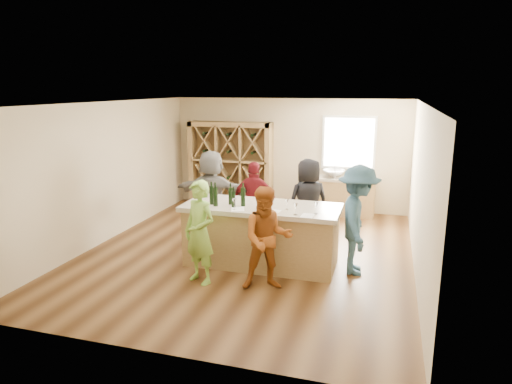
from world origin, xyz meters
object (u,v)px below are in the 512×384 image
(person_far_mid, at_px, (255,202))
(wine_bottle_b, at_px, (215,197))
(person_near_right, at_px, (267,239))
(person_far_left, at_px, (212,193))
(tasting_counter_base, at_px, (261,237))
(wine_bottle_e, at_px, (243,197))
(person_far_right, at_px, (308,202))
(wine_bottle_a, at_px, (212,195))
(person_server, at_px, (358,220))
(wine_bottle_c, at_px, (231,196))
(wine_bottle_d, at_px, (234,199))
(wine_bottle_f, at_px, (259,201))
(sink, at_px, (334,174))
(wine_rack, at_px, (230,164))
(person_near_left, at_px, (200,232))

(person_far_mid, bearing_deg, wine_bottle_b, 75.23)
(person_near_right, xyz_separation_m, person_far_left, (-1.79, 2.20, 0.10))
(tasting_counter_base, bearing_deg, wine_bottle_e, -155.64)
(wine_bottle_e, xyz_separation_m, person_far_right, (0.89, 1.42, -0.38))
(person_near_right, xyz_separation_m, person_far_right, (0.24, 2.22, 0.05))
(wine_bottle_a, xyz_separation_m, person_server, (2.49, 0.26, -0.32))
(wine_bottle_b, height_order, wine_bottle_e, wine_bottle_b)
(wine_bottle_b, relative_size, person_far_mid, 0.21)
(wine_bottle_a, bearing_deg, tasting_counter_base, 11.37)
(wine_bottle_c, xyz_separation_m, wine_bottle_d, (0.11, -0.17, -0.01))
(wine_bottle_d, xyz_separation_m, wine_bottle_f, (0.47, -0.04, 0.01))
(wine_bottle_c, xyz_separation_m, person_far_right, (1.13, 1.37, -0.36))
(person_server, bearing_deg, wine_bottle_f, 98.46)
(sink, xyz_separation_m, wine_bottle_c, (-1.34, -3.75, 0.22))
(person_far_mid, relative_size, wine_bottle_f, 5.42)
(wine_rack, xyz_separation_m, tasting_counter_base, (1.89, -3.73, -0.60))
(wine_rack, relative_size, sink, 4.06)
(sink, height_order, wine_bottle_b, wine_bottle_b)
(wine_bottle_e, distance_m, person_server, 1.97)
(wine_bottle_b, relative_size, person_far_left, 0.18)
(person_far_left, bearing_deg, sink, -133.10)
(person_near_left, distance_m, person_far_mid, 2.23)
(wine_rack, height_order, tasting_counter_base, wine_rack)
(tasting_counter_base, height_order, person_far_mid, person_far_mid)
(wine_bottle_a, height_order, wine_bottle_d, wine_bottle_a)
(person_server, bearing_deg, wine_bottle_a, 90.68)
(wine_bottle_c, bearing_deg, person_server, 4.59)
(wine_rack, xyz_separation_m, wine_bottle_b, (1.15, -4.00, 0.15))
(wine_bottle_a, xyz_separation_m, person_near_left, (0.12, -0.83, -0.41))
(wine_bottle_d, xyz_separation_m, person_near_right, (0.78, -0.68, -0.41))
(wine_rack, xyz_separation_m, person_far_left, (0.46, -2.46, -0.19))
(person_near_right, relative_size, person_far_right, 0.94)
(wine_rack, bearing_deg, person_near_left, -76.24)
(wine_bottle_c, relative_size, wine_bottle_e, 0.93)
(tasting_counter_base, distance_m, wine_bottle_a, 1.15)
(person_far_mid, bearing_deg, person_far_right, 179.32)
(tasting_counter_base, relative_size, person_far_left, 1.43)
(wine_bottle_a, distance_m, person_far_left, 1.58)
(wine_rack, bearing_deg, wine_bottle_a, -75.11)
(wine_bottle_c, distance_m, person_far_right, 1.82)
(person_far_mid, xyz_separation_m, wine_bottle_f, (0.53, -1.51, 0.42))
(person_far_mid, bearing_deg, person_near_left, 78.84)
(wine_rack, height_order, person_near_right, wine_rack)
(wine_bottle_a, bearing_deg, sink, 66.54)
(person_near_right, bearing_deg, wine_bottle_c, 116.11)
(wine_rack, relative_size, person_far_mid, 1.35)
(sink, relative_size, wine_bottle_e, 1.67)
(tasting_counter_base, xyz_separation_m, wine_bottle_d, (-0.42, -0.26, 0.72))
(sink, distance_m, person_far_right, 2.39)
(wine_bottle_b, bearing_deg, wine_bottle_f, -2.24)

